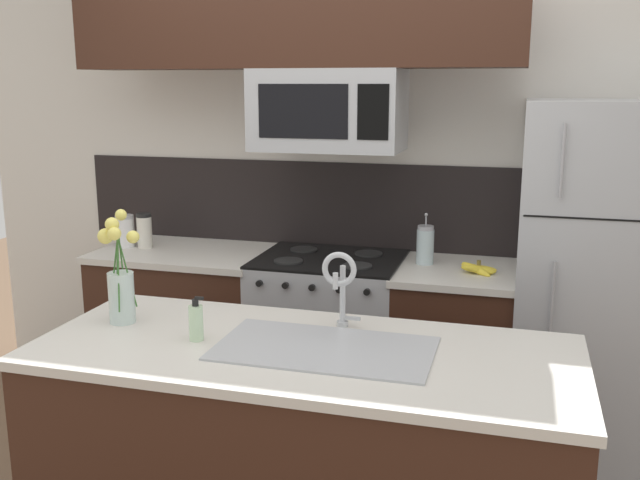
{
  "coord_description": "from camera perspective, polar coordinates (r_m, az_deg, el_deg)",
  "views": [
    {
      "loc": [
        0.95,
        -2.62,
        1.82
      ],
      "look_at": [
        0.13,
        0.27,
        1.16
      ],
      "focal_mm": 40.0,
      "sensor_mm": 36.0,
      "label": 1
    }
  ],
  "objects": [
    {
      "name": "kitchen_sink",
      "position": [
        2.55,
        0.37,
        -10.19
      ],
      "size": [
        0.76,
        0.43,
        0.16
      ],
      "color": "#ADAFB5",
      "rests_on": "island_counter"
    },
    {
      "name": "island_counter",
      "position": [
        2.74,
        -1.29,
        -17.46
      ],
      "size": [
        1.93,
        0.81,
        0.91
      ],
      "color": "#381E14",
      "rests_on": "ground"
    },
    {
      "name": "stove_range",
      "position": [
        3.89,
        0.73,
        -8.03
      ],
      "size": [
        0.76,
        0.64,
        0.93
      ],
      "color": "#A8AAAF",
      "rests_on": "ground"
    },
    {
      "name": "storage_jar_medium",
      "position": [
        4.14,
        -13.87,
        0.73
      ],
      "size": [
        0.08,
        0.08,
        0.2
      ],
      "color": "silver",
      "rests_on": "back_counter_left"
    },
    {
      "name": "back_counter_left",
      "position": [
        4.18,
        -10.54,
        -6.86
      ],
      "size": [
        0.95,
        0.65,
        0.91
      ],
      "color": "#381E14",
      "rests_on": "ground"
    },
    {
      "name": "sink_faucet",
      "position": [
        2.66,
        1.63,
        -3.16
      ],
      "size": [
        0.14,
        0.14,
        0.31
      ],
      "color": "#B7BABF",
      "rests_on": "island_counter"
    },
    {
      "name": "banana_bunch",
      "position": [
        3.57,
        12.57,
        -2.29
      ],
      "size": [
        0.19,
        0.13,
        0.08
      ],
      "color": "yellow",
      "rests_on": "back_counter_right"
    },
    {
      "name": "refrigerator",
      "position": [
        3.69,
        21.62,
        -3.37
      ],
      "size": [
        0.8,
        0.74,
        1.75
      ],
      "color": "#A8AAAF",
      "rests_on": "ground"
    },
    {
      "name": "back_counter_right",
      "position": [
        3.79,
        10.63,
        -8.93
      ],
      "size": [
        0.6,
        0.65,
        0.91
      ],
      "color": "#381E14",
      "rests_on": "ground"
    },
    {
      "name": "dish_soap_bottle",
      "position": [
        2.63,
        -9.89,
        -6.48
      ],
      "size": [
        0.06,
        0.05,
        0.16
      ],
      "color": "beige",
      "rests_on": "island_counter"
    },
    {
      "name": "rear_partition",
      "position": [
        3.99,
        6.38,
        4.84
      ],
      "size": [
        5.2,
        0.1,
        2.6
      ],
      "primitive_type": "cube",
      "color": "silver",
      "rests_on": "ground"
    },
    {
      "name": "flower_vase",
      "position": [
        2.86,
        -15.67,
        -3.54
      ],
      "size": [
        0.15,
        0.2,
        0.43
      ],
      "color": "silver",
      "rests_on": "island_counter"
    },
    {
      "name": "microwave",
      "position": [
        3.63,
        0.7,
        10.35
      ],
      "size": [
        0.74,
        0.4,
        0.4
      ],
      "color": "#A8AAAF"
    },
    {
      "name": "upper_cabinet_band",
      "position": [
        3.67,
        -2.17,
        18.21
      ],
      "size": [
        2.25,
        0.34,
        0.6
      ],
      "primitive_type": "cube",
      "color": "#381E14"
    },
    {
      "name": "storage_jar_tall",
      "position": [
        4.2,
        -15.33,
        0.7
      ],
      "size": [
        0.11,
        0.11,
        0.18
      ],
      "color": "silver",
      "rests_on": "back_counter_left"
    },
    {
      "name": "french_press",
      "position": [
        3.7,
        8.41,
        -0.39
      ],
      "size": [
        0.09,
        0.09,
        0.27
      ],
      "color": "silver",
      "rests_on": "back_counter_right"
    },
    {
      "name": "splash_band",
      "position": [
        4.02,
        1.97,
        2.79
      ],
      "size": [
        3.17,
        0.01,
        0.48
      ],
      "primitive_type": "cube",
      "color": "black",
      "rests_on": "rear_partition"
    }
  ]
}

